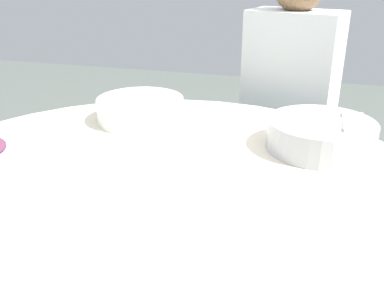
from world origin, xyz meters
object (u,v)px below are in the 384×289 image
rice_bowl (321,134)px  diner_right (291,80)px  round_dining_table (152,228)px  soup_bowl (141,110)px  stool_for_diner_right (280,201)px

rice_bowl → diner_right: bearing=101.8°
round_dining_table → soup_bowl: soup_bowl is taller
rice_bowl → stool_for_diner_right: (-0.12, 0.55, -0.54)m
round_dining_table → diner_right: diner_right is taller
rice_bowl → stool_for_diner_right: bearing=101.8°
stool_for_diner_right → diner_right: diner_right is taller
soup_bowl → stool_for_diner_right: bearing=47.4°
soup_bowl → diner_right: (0.44, 0.47, 0.01)m
soup_bowl → stool_for_diner_right: (0.44, 0.47, -0.53)m
round_dining_table → stool_for_diner_right: (0.24, 0.90, -0.41)m
round_dining_table → rice_bowl: size_ratio=4.87×
round_dining_table → diner_right: size_ratio=1.84×
rice_bowl → diner_right: (-0.12, 0.55, 0.00)m
round_dining_table → diner_right: bearing=75.3°
round_dining_table → soup_bowl: size_ratio=5.10×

